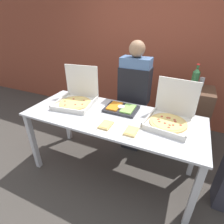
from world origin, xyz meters
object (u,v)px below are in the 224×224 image
(paper_plate_front_left, at_px, (106,125))
(pizza_box_near_right, at_px, (77,97))
(person_server_vest, at_px, (134,94))
(soda_can_silver, at_px, (202,82))
(paper_plate_front_center, at_px, (131,132))
(pizza_box_far_right, at_px, (170,116))
(soda_bottle, at_px, (195,78))
(veggie_tray, at_px, (121,109))

(paper_plate_front_left, bearing_deg, pizza_box_near_right, 149.25)
(person_server_vest, bearing_deg, soda_can_silver, -151.23)
(pizza_box_near_right, bearing_deg, paper_plate_front_left, -38.19)
(paper_plate_front_center, distance_m, person_server_vest, 0.88)
(pizza_box_far_right, distance_m, soda_bottle, 0.86)
(pizza_box_near_right, relative_size, veggie_tray, 1.36)
(paper_plate_front_center, relative_size, soda_bottle, 0.71)
(soda_can_silver, distance_m, person_server_vest, 0.99)
(paper_plate_front_center, bearing_deg, soda_can_silver, 65.32)
(pizza_box_near_right, distance_m, person_server_vest, 0.81)
(paper_plate_front_center, bearing_deg, paper_plate_front_left, -179.75)
(veggie_tray, xyz_separation_m, soda_bottle, (0.78, 0.76, 0.27))
(pizza_box_far_right, xyz_separation_m, paper_plate_front_center, (-0.32, -0.36, -0.07))
(pizza_box_near_right, bearing_deg, soda_can_silver, 25.16)
(veggie_tray, bearing_deg, pizza_box_far_right, -4.97)
(soda_bottle, height_order, person_server_vest, person_server_vest)
(paper_plate_front_center, distance_m, veggie_tray, 0.49)
(pizza_box_far_right, height_order, pizza_box_near_right, pizza_box_near_right)
(pizza_box_far_right, relative_size, person_server_vest, 0.31)
(soda_can_silver, bearing_deg, person_server_vest, -151.23)
(paper_plate_front_left, distance_m, person_server_vest, 0.85)
(pizza_box_far_right, xyz_separation_m, pizza_box_near_right, (-1.21, 0.00, 0.00))
(veggie_tray, bearing_deg, paper_plate_front_center, -56.65)
(soda_can_silver, bearing_deg, pizza_box_far_right, -106.55)
(pizza_box_near_right, bearing_deg, paper_plate_front_center, -29.45)
(pizza_box_far_right, height_order, soda_bottle, soda_bottle)
(pizza_box_near_right, height_order, soda_bottle, soda_bottle)
(paper_plate_front_center, xyz_separation_m, veggie_tray, (-0.27, 0.41, 0.01))
(pizza_box_near_right, xyz_separation_m, veggie_tray, (0.62, 0.05, -0.06))
(person_server_vest, bearing_deg, paper_plate_front_center, 106.20)
(soda_bottle, height_order, soda_can_silver, soda_bottle)
(veggie_tray, bearing_deg, soda_bottle, 44.46)
(paper_plate_front_left, xyz_separation_m, paper_plate_front_center, (0.28, 0.00, -0.00))
(veggie_tray, distance_m, soda_can_silver, 1.27)
(paper_plate_front_center, height_order, veggie_tray, veggie_tray)
(pizza_box_far_right, bearing_deg, paper_plate_front_left, -142.18)
(pizza_box_far_right, bearing_deg, soda_bottle, 84.10)
(veggie_tray, distance_m, person_server_vest, 0.44)
(pizza_box_far_right, xyz_separation_m, paper_plate_front_left, (-0.60, -0.36, -0.07))
(soda_can_silver, height_order, person_server_vest, person_server_vest)
(paper_plate_front_center, relative_size, veggie_tray, 0.59)
(soda_bottle, relative_size, soda_can_silver, 2.70)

